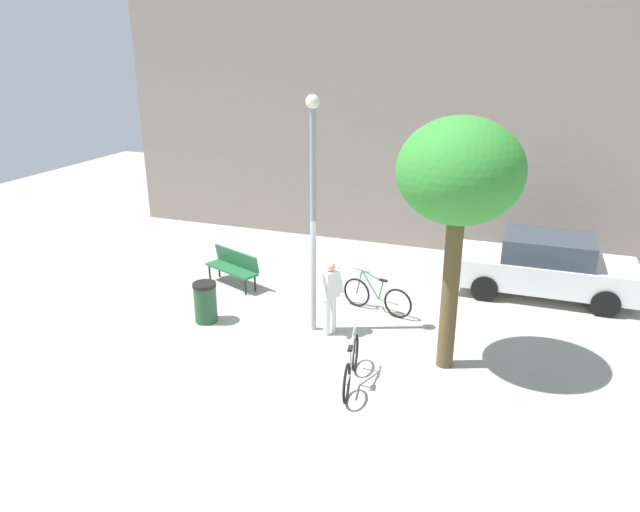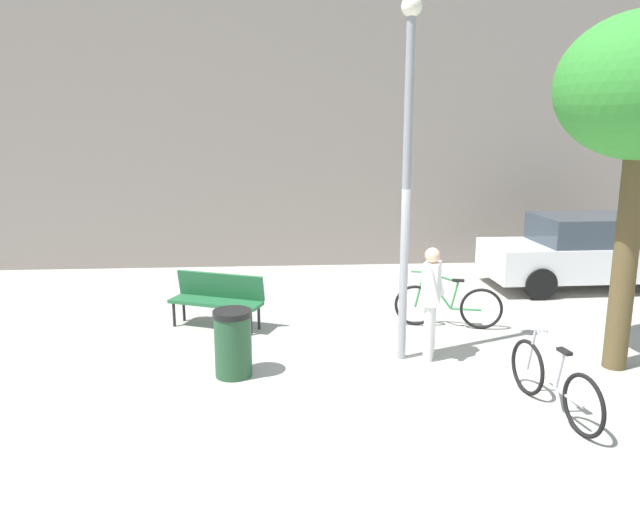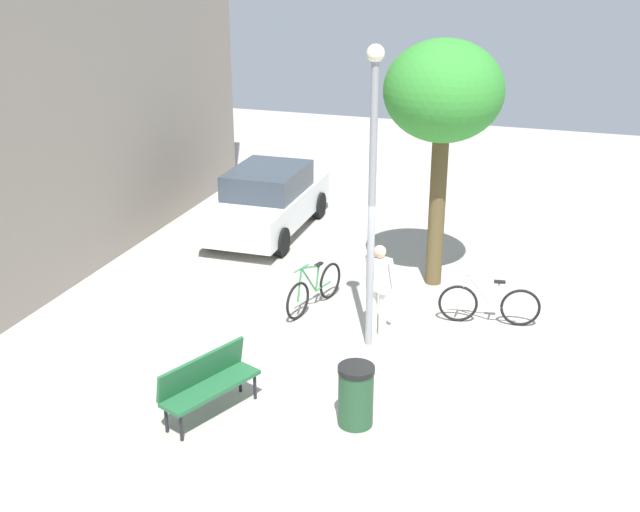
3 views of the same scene
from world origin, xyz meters
The scene contains 9 objects.
ground_plane centered at (0.00, 0.00, 0.00)m, with size 36.00×36.00×0.00m, color #A8A399.
lamppost centered at (0.07, 0.79, 2.99)m, with size 0.28×0.28×5.03m.
person_by_lamppost centered at (0.47, 0.73, 0.97)m, with size 0.45×0.63×1.67m.
park_bench centered at (-2.76, 2.45, 0.55)m, with size 1.66×1.05×0.92m.
plaza_tree centered at (3.03, 0.24, 3.79)m, with size 2.24×2.24×4.81m.
bicycle_silver centered at (1.50, -1.05, 0.38)m, with size 0.33×1.80×0.97m.
bicycle_green centered at (1.14, 2.13, 0.38)m, with size 1.76×0.51×0.97m.
parked_car_white centered at (4.79, 4.50, 0.77)m, with size 4.22×1.86×1.55m.
trash_bin centered at (-2.35, 0.33, 0.47)m, with size 0.53×0.53×0.93m.
Camera 3 is at (-11.93, -2.30, 6.54)m, focal length 45.40 mm.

